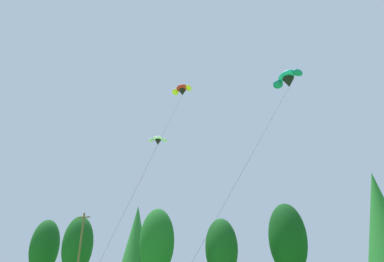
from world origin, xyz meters
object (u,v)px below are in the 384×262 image
object	(u,v)px
utility_pole	(79,252)
parafoil_kite_mid_teal	(288,79)
parafoil_kite_far_white	(158,140)
parafoil_kite_high_red_yellow	(182,90)

from	to	relation	value
utility_pole	parafoil_kite_mid_teal	distance (m)	34.40
utility_pole	parafoil_kite_far_white	size ratio (longest dim) A/B	0.57
parafoil_kite_mid_teal	parafoil_kite_far_white	distance (m)	20.81
parafoil_kite_far_white	parafoil_kite_high_red_yellow	bearing A→B (deg)	-17.00
parafoil_kite_high_red_yellow	utility_pole	bearing A→B (deg)	174.97
utility_pole	parafoil_kite_mid_teal	bearing A→B (deg)	-15.51
parafoil_kite_high_red_yellow	parafoil_kite_far_white	size ratio (longest dim) A/B	1.33
utility_pole	parafoil_kite_high_red_yellow	distance (m)	25.35
utility_pole	parafoil_kite_mid_teal	world-z (taller)	parafoil_kite_mid_teal
utility_pole	parafoil_kite_far_white	distance (m)	18.02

